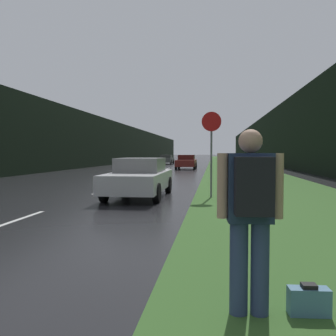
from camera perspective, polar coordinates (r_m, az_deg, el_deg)
name	(u,v)px	position (r m, az deg, el deg)	size (l,w,h in m)	color
grass_verge	(234,167)	(40.41, 10.59, 0.17)	(6.00, 240.00, 0.02)	#386028
lane_stripe_b	(11,222)	(8.96, -23.87, -7.93)	(0.12, 3.00, 0.01)	silver
lane_stripe_c	(104,190)	(15.32, -10.17, -3.52)	(0.12, 3.00, 0.01)	silver
lane_stripe_d	(139,178)	(22.07, -4.71, -1.67)	(0.12, 3.00, 0.01)	silver
lane_stripe_e	(157,172)	(28.94, -1.82, -0.69)	(0.12, 3.00, 0.01)	silver
lane_stripe_f	(168,169)	(35.86, -0.05, -0.09)	(0.12, 3.00, 0.01)	silver
treeline_far_side	(113,143)	(52.38, -8.78, 3.93)	(2.00, 140.00, 5.95)	black
treeline_near_side	(275,139)	(51.03, 16.73, 4.51)	(2.00, 140.00, 7.04)	black
stop_sign	(211,145)	(12.52, 6.97, 3.61)	(0.68, 0.07, 3.02)	slate
hitchhiker_with_backpack	(250,210)	(3.48, 13.09, -6.64)	(0.63, 0.44, 1.81)	navy
suitcase	(309,302)	(3.90, 21.64, -19.32)	(0.40, 0.18, 0.32)	teal
car_passing_near	(140,177)	(12.83, -4.55, -1.49)	(1.92, 4.66, 1.40)	#BCBCBC
car_passing_far	(186,162)	(34.81, 2.96, 1.00)	(1.92, 4.66, 1.39)	maroon
car_oncoming	(166,159)	(49.70, -0.26, 1.40)	(1.82, 4.45, 1.31)	#4C514C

